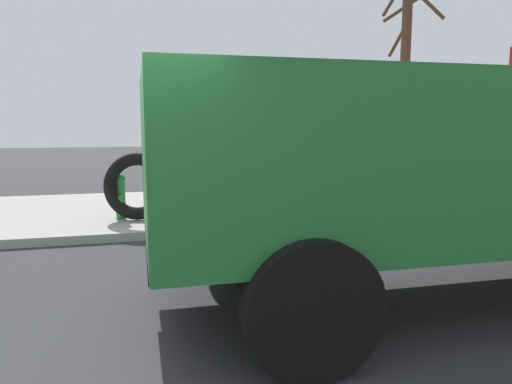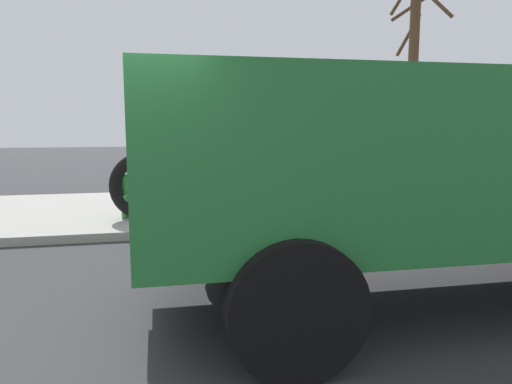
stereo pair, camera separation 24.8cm
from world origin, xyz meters
TOP-DOWN VIEW (x-y plane):
  - ground_plane at (0.00, 0.00)m, footprint 80.00×80.00m
  - sidewalk_curb at (0.00, 6.50)m, footprint 36.00×5.00m
  - fire_hydrant at (0.35, 5.31)m, footprint 0.21×0.47m
  - loose_tire at (0.67, 5.11)m, footprint 1.31×0.63m
  - stop_sign at (3.35, 4.66)m, footprint 0.76×0.08m
  - dump_truck_green at (4.38, 0.42)m, footprint 7.03×2.87m
  - bare_tree at (6.52, 5.64)m, footprint 1.30×1.32m

SIDE VIEW (x-z plane):
  - ground_plane at x=0.00m, z-range 0.00..0.00m
  - sidewalk_curb at x=0.00m, z-range 0.00..0.15m
  - fire_hydrant at x=0.35m, z-range 0.18..1.04m
  - loose_tire at x=0.67m, z-range 0.15..1.43m
  - dump_truck_green at x=4.38m, z-range 0.11..3.11m
  - stop_sign at x=3.35m, z-range 0.61..2.94m
  - bare_tree at x=6.52m, z-range 0.29..6.03m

